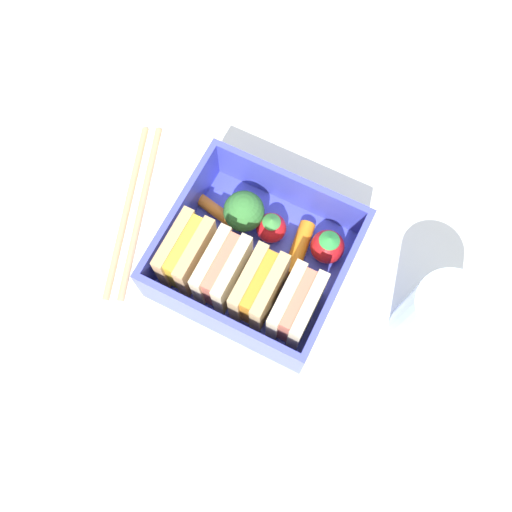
{
  "coord_description": "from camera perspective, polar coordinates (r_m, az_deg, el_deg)",
  "views": [
    {
      "loc": [
        -7.71,
        15.36,
        51.11
      ],
      "look_at": [
        0.0,
        0.0,
        2.7
      ],
      "focal_mm": 40.0,
      "sensor_mm": 36.0,
      "label": 1
    }
  ],
  "objects": [
    {
      "name": "sandwich_left",
      "position": [
        0.49,
        4.08,
        -5.0
      ],
      "size": [
        3.0,
        5.83,
        5.76
      ],
      "color": "beige",
      "rests_on": "bento_tray"
    },
    {
      "name": "strawberry_left",
      "position": [
        0.52,
        7.17,
        0.98
      ],
      "size": [
        3.12,
        3.12,
        3.72
      ],
      "color": "red",
      "rests_on": "bento_tray"
    },
    {
      "name": "chopstick_pair",
      "position": [
        0.57,
        -12.23,
        4.58
      ],
      "size": [
        7.92,
        18.19,
        0.7
      ],
      "color": "tan",
      "rests_on": "ground_plane"
    },
    {
      "name": "sandwich_center_left",
      "position": [
        0.49,
        0.33,
        -3.21
      ],
      "size": [
        3.0,
        5.83,
        5.76
      ],
      "color": "tan",
      "rests_on": "bento_tray"
    },
    {
      "name": "sandwich_center",
      "position": [
        0.5,
        -3.35,
        -1.44
      ],
      "size": [
        3.0,
        5.83,
        5.76
      ],
      "color": "beige",
      "rests_on": "bento_tray"
    },
    {
      "name": "carrot_stick_far_left",
      "position": [
        0.53,
        4.32,
        0.72
      ],
      "size": [
        2.1,
        5.42,
        1.48
      ],
      "primitive_type": "cylinder",
      "rotation": [
        1.57,
        0.0,
        3.26
      ],
      "color": "orange",
      "rests_on": "bento_tray"
    },
    {
      "name": "drinking_glass",
      "position": [
        0.5,
        17.6,
        -6.05
      ],
      "size": [
        6.06,
        6.06,
        9.26
      ],
      "primitive_type": "cylinder",
      "color": "silver",
      "rests_on": "ground_plane"
    },
    {
      "name": "carrot_stick_left",
      "position": [
        0.54,
        -4.13,
        4.63
      ],
      "size": [
        5.05,
        2.11,
        1.16
      ],
      "primitive_type": "cylinder",
      "rotation": [
        1.57,
        0.0,
        4.52
      ],
      "color": "orange",
      "rests_on": "bento_tray"
    },
    {
      "name": "sandwich_center_right",
      "position": [
        0.5,
        -6.92,
        0.29
      ],
      "size": [
        3.0,
        5.83,
        5.76
      ],
      "color": "tan",
      "rests_on": "bento_tray"
    },
    {
      "name": "ground_plane",
      "position": [
        0.55,
        -0.0,
        -1.29
      ],
      "size": [
        120.0,
        120.0,
        2.0
      ],
      "primitive_type": "cube",
      "color": "white"
    },
    {
      "name": "bento_tray",
      "position": [
        0.53,
        -0.0,
        -0.75
      ],
      "size": [
        16.01,
        14.77,
        1.2
      ],
      "primitive_type": "cube",
      "color": "#474FCE",
      "rests_on": "ground_plane"
    },
    {
      "name": "broccoli_floret",
      "position": [
        0.52,
        -1.22,
        4.47
      ],
      "size": [
        3.79,
        3.79,
        4.42
      ],
      "color": "#96C46A",
      "rests_on": "bento_tray"
    },
    {
      "name": "strawberry_far_left",
      "position": [
        0.52,
        1.39,
        2.94
      ],
      "size": [
        2.8,
        2.8,
        3.4
      ],
      "color": "red",
      "rests_on": "bento_tray"
    },
    {
      "name": "bento_rim",
      "position": [
        0.51,
        -0.0,
        0.35
      ],
      "size": [
        16.01,
        14.77,
        4.84
      ],
      "color": "#474FCE",
      "rests_on": "bento_tray"
    }
  ]
}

